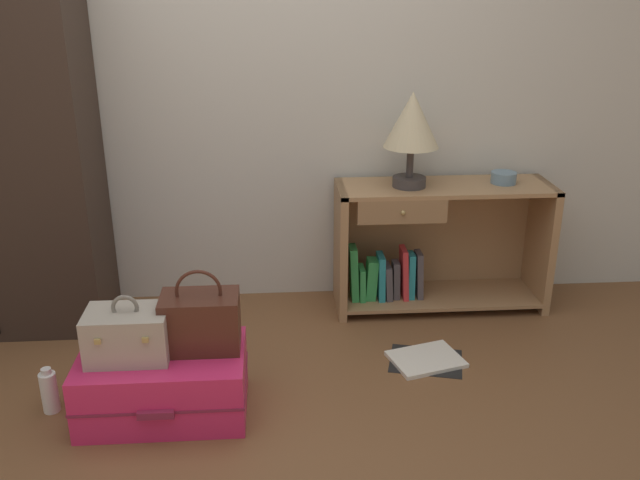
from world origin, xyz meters
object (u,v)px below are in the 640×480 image
at_px(suitcase_large, 164,383).
at_px(train_case, 128,334).
at_px(table_lamp, 412,124).
at_px(open_book_on_floor, 426,360).
at_px(bookshelf, 431,246).
at_px(bowl, 504,178).
at_px(handbag, 201,321).
at_px(bottle, 49,391).

bearing_deg(suitcase_large, train_case, -173.78).
relative_size(table_lamp, train_case, 1.50).
height_order(suitcase_large, open_book_on_floor, suitcase_large).
bearing_deg(bookshelf, open_book_on_floor, -103.09).
bearing_deg(open_book_on_floor, bookshelf, 76.91).
height_order(bowl, open_book_on_floor, bowl).
xyz_separation_m(table_lamp, handbag, (-1.00, -0.84, -0.61)).
distance_m(table_lamp, handbag, 1.44).
distance_m(bowl, open_book_on_floor, 1.05).
xyz_separation_m(train_case, bottle, (-0.35, 0.05, -0.28)).
height_order(bottle, open_book_on_floor, bottle).
xyz_separation_m(bookshelf, bottle, (-1.77, -0.88, -0.25)).
relative_size(bookshelf, open_book_on_floor, 2.88).
bearing_deg(bookshelf, suitcase_large, -145.01).
bearing_deg(suitcase_large, table_lamp, 37.24).
bearing_deg(bowl, train_case, -152.67).
relative_size(train_case, handbag, 0.93).
distance_m(bookshelf, bowl, 0.52).
distance_m(bookshelf, open_book_on_floor, 0.70).
distance_m(bookshelf, suitcase_large, 1.60).
bearing_deg(handbag, bookshelf, 37.25).
xyz_separation_m(table_lamp, bowl, (0.50, 0.02, -0.29)).
xyz_separation_m(bottle, open_book_on_floor, (1.63, 0.27, -0.08)).
bearing_deg(bottle, open_book_on_floor, 9.46).
xyz_separation_m(handbag, bottle, (-0.63, -0.01, -0.30)).
distance_m(bowl, handbag, 1.76).
xyz_separation_m(bookshelf, train_case, (-1.42, -0.92, 0.03)).
relative_size(bowl, handbag, 0.38).
distance_m(suitcase_large, open_book_on_floor, 1.21).
relative_size(bottle, open_book_on_floor, 0.52).
bearing_deg(bottle, bookshelf, 26.27).
bearing_deg(train_case, suitcase_large, 6.22).
xyz_separation_m(suitcase_large, bottle, (-0.47, 0.03, -0.04)).
height_order(table_lamp, bottle, table_lamp).
height_order(table_lamp, open_book_on_floor, table_lamp).
relative_size(bookshelf, table_lamp, 2.33).
relative_size(handbag, bottle, 1.72).
bearing_deg(table_lamp, bottle, -152.59).
relative_size(table_lamp, open_book_on_floor, 1.24).
distance_m(table_lamp, open_book_on_floor, 1.15).
bearing_deg(table_lamp, train_case, -145.01).
bearing_deg(table_lamp, handbag, -140.00).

